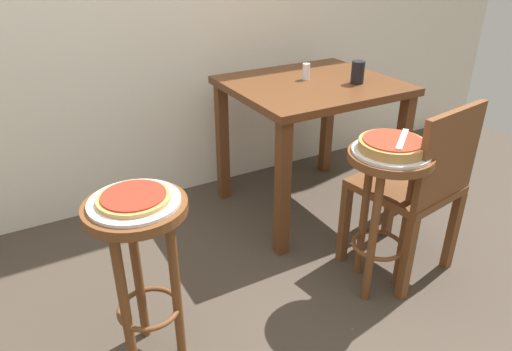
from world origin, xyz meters
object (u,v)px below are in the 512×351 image
pizza_foreground (392,145)px  dining_table (311,104)px  stool_foreground (385,193)px  cup_near_edge (358,72)px  serving_plate_foreground (391,151)px  condiment_shaker (306,72)px  serving_plate_middle (134,202)px  pizza_server_knife (402,139)px  wooden_chair (418,185)px  stool_middle (141,250)px  pizza_middle (134,197)px

pizza_foreground → dining_table: bearing=78.9°
stool_foreground → cup_near_edge: 0.78m
serving_plate_foreground → dining_table: 0.78m
serving_plate_foreground → dining_table: (0.15, 0.76, -0.05)m
cup_near_edge → condiment_shaker: 0.27m
stool_foreground → serving_plate_middle: size_ratio=2.23×
pizza_foreground → pizza_server_knife: bearing=-33.7°
dining_table → condiment_shaker: (-0.00, 0.06, 0.17)m
wooden_chair → serving_plate_foreground: bearing=-176.4°
stool_middle → stool_foreground: bearing=-6.4°
serving_plate_foreground → stool_middle: serving_plate_foreground is taller
stool_middle → pizza_foreground: bearing=-6.4°
cup_near_edge → condiment_shaker: (-0.19, 0.19, -0.02)m
serving_plate_middle → condiment_shaker: condiment_shaker is taller
stool_middle → serving_plate_middle: (0.00, 0.00, 0.19)m
serving_plate_middle → wooden_chair: 1.25m
serving_plate_middle → pizza_middle: (0.00, -0.00, 0.02)m
serving_plate_foreground → pizza_server_knife: size_ratio=1.44×
serving_plate_middle → cup_near_edge: (1.36, 0.51, 0.13)m
pizza_foreground → serving_plate_middle: size_ratio=0.89×
stool_middle → cup_near_edge: (1.36, 0.51, 0.33)m
stool_foreground → condiment_shaker: 0.89m
serving_plate_foreground → pizza_foreground: 0.03m
stool_foreground → serving_plate_foreground: 0.19m
condiment_shaker → pizza_middle: bearing=-148.9°
stool_foreground → wooden_chair: size_ratio=0.80×
condiment_shaker → wooden_chair: size_ratio=0.10×
stool_foreground → serving_plate_middle: (-1.02, 0.11, 0.19)m
serving_plate_middle → pizza_server_knife: 1.06m
serving_plate_foreground → stool_foreground: bearing=-90.0°
cup_near_edge → wooden_chair: cup_near_edge is taller
serving_plate_middle → stool_foreground: bearing=-6.4°
dining_table → wooden_chair: wooden_chair is taller
serving_plate_foreground → stool_middle: bearing=173.6°
stool_middle → dining_table: size_ratio=0.78×
serving_plate_foreground → wooden_chair: wooden_chair is taller
stool_foreground → dining_table: (0.15, 0.76, 0.14)m
stool_foreground → stool_middle: same height
pizza_middle → wooden_chair: 1.26m
stool_foreground → dining_table: dining_table is taller
pizza_foreground → condiment_shaker: (0.15, 0.82, 0.09)m
dining_table → wooden_chair: size_ratio=1.03×
stool_foreground → serving_plate_foreground: serving_plate_foreground is taller
pizza_foreground → pizza_middle: 1.02m
serving_plate_middle → wooden_chair: size_ratio=0.36×
serving_plate_middle → serving_plate_foreground: bearing=-6.4°
serving_plate_foreground → pizza_foreground: (-0.00, 0.00, 0.03)m
pizza_foreground → pizza_middle: size_ratio=1.12×
wooden_chair → pizza_server_knife: bearing=-169.6°
condiment_shaker → wooden_chair: 0.87m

